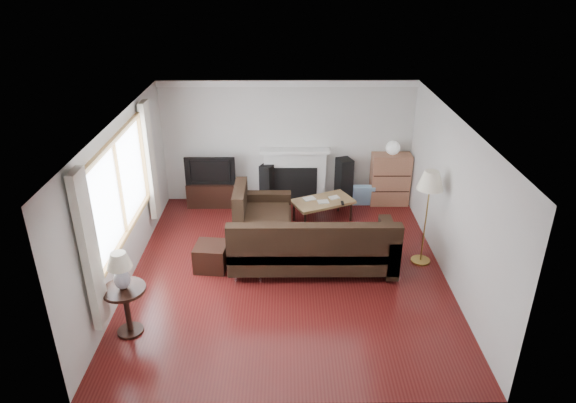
{
  "coord_description": "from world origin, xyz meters",
  "views": [
    {
      "loc": [
        -0.04,
        -7.05,
        4.6
      ],
      "look_at": [
        0.0,
        0.3,
        1.1
      ],
      "focal_mm": 32.0,
      "sensor_mm": 36.0,
      "label": 1
    }
  ],
  "objects_px": {
    "floor_lamp": "(426,218)",
    "coffee_table": "(322,210)",
    "bookshelf": "(390,179)",
    "tv_stand": "(212,193)",
    "side_table": "(127,310)",
    "sectional_sofa": "(312,243)"
  },
  "relations": [
    {
      "from": "bookshelf",
      "to": "sectional_sofa",
      "type": "height_order",
      "value": "bookshelf"
    },
    {
      "from": "bookshelf",
      "to": "tv_stand",
      "type": "bearing_deg",
      "value": -179.48
    },
    {
      "from": "bookshelf",
      "to": "coffee_table",
      "type": "bearing_deg",
      "value": -150.92
    },
    {
      "from": "bookshelf",
      "to": "sectional_sofa",
      "type": "relative_size",
      "value": 0.37
    },
    {
      "from": "coffee_table",
      "to": "side_table",
      "type": "relative_size",
      "value": 1.59
    },
    {
      "from": "floor_lamp",
      "to": "coffee_table",
      "type": "bearing_deg",
      "value": 136.54
    },
    {
      "from": "sectional_sofa",
      "to": "bookshelf",
      "type": "bearing_deg",
      "value": 55.21
    },
    {
      "from": "bookshelf",
      "to": "sectional_sofa",
      "type": "distance_m",
      "value": 2.97
    },
    {
      "from": "floor_lamp",
      "to": "side_table",
      "type": "xyz_separation_m",
      "value": [
        -4.37,
        -1.77,
        -0.46
      ]
    },
    {
      "from": "tv_stand",
      "to": "coffee_table",
      "type": "height_order",
      "value": "tv_stand"
    },
    {
      "from": "bookshelf",
      "to": "floor_lamp",
      "type": "height_order",
      "value": "floor_lamp"
    },
    {
      "from": "bookshelf",
      "to": "floor_lamp",
      "type": "distance_m",
      "value": 2.28
    },
    {
      "from": "tv_stand",
      "to": "bookshelf",
      "type": "xyz_separation_m",
      "value": [
        3.62,
        0.03,
        0.29
      ]
    },
    {
      "from": "coffee_table",
      "to": "floor_lamp",
      "type": "height_order",
      "value": "floor_lamp"
    },
    {
      "from": "sectional_sofa",
      "to": "coffee_table",
      "type": "height_order",
      "value": "sectional_sofa"
    },
    {
      "from": "bookshelf",
      "to": "side_table",
      "type": "distance_m",
      "value": 5.85
    },
    {
      "from": "tv_stand",
      "to": "bookshelf",
      "type": "height_order",
      "value": "bookshelf"
    },
    {
      "from": "sectional_sofa",
      "to": "side_table",
      "type": "bearing_deg",
      "value": -147.9
    },
    {
      "from": "bookshelf",
      "to": "coffee_table",
      "type": "distance_m",
      "value": 1.65
    },
    {
      "from": "coffee_table",
      "to": "floor_lamp",
      "type": "xyz_separation_m",
      "value": [
        1.55,
        -1.47,
        0.59
      ]
    },
    {
      "from": "tv_stand",
      "to": "coffee_table",
      "type": "xyz_separation_m",
      "value": [
        2.2,
        -0.75,
        -0.03
      ]
    },
    {
      "from": "tv_stand",
      "to": "side_table",
      "type": "height_order",
      "value": "side_table"
    }
  ]
}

